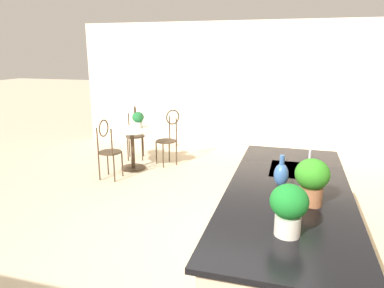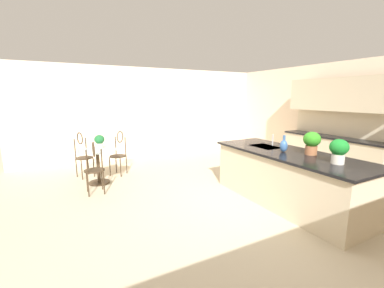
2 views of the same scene
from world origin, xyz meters
name	(u,v)px [view 1 (image 1 of 2)]	position (x,y,z in m)	size (l,w,h in m)	color
ground_plane	(203,249)	(0.00, 0.00, 0.00)	(40.00, 40.00, 0.00)	beige
wall_left_window	(254,87)	(-4.26, 0.00, 1.35)	(0.12, 7.80, 2.70)	beige
kitchen_island	(285,235)	(0.30, 0.85, 0.46)	(2.80, 1.06, 0.92)	beige
bistro_table	(133,145)	(-2.31, -1.92, 0.45)	(0.80, 0.80, 0.74)	#3D2D1E
chair_near_window	(108,146)	(-1.68, -2.06, 0.57)	(0.49, 0.39, 1.04)	#3D2D1E
chair_by_island	(135,130)	(-2.96, -2.16, 0.57)	(0.52, 0.49, 1.04)	#3D2D1E
chair_toward_desk	(169,135)	(-2.76, -1.39, 0.57)	(0.54, 0.54, 1.04)	#3D2D1E
sink_faucet	(309,161)	(-0.25, 1.03, 1.03)	(0.02, 0.02, 0.22)	#B2B5BA
potted_plant_on_table	(138,119)	(-2.43, -1.85, 0.91)	(0.21, 0.21, 0.30)	beige
potted_plant_counter_near	(312,179)	(0.60, 1.02, 1.13)	(0.27, 0.27, 0.38)	#9E603D
potted_plant_counter_far	(289,207)	(1.15, 0.86, 1.12)	(0.25, 0.25, 0.35)	beige
vase_on_counter	(281,174)	(0.25, 0.78, 1.03)	(0.13, 0.13, 0.29)	#386099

